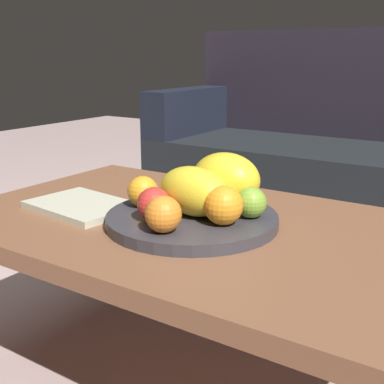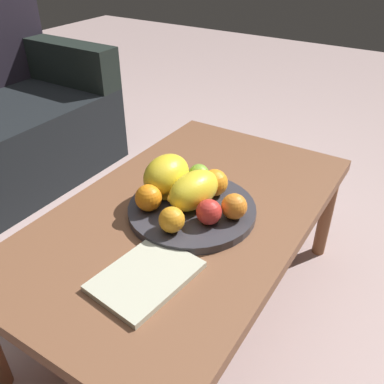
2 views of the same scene
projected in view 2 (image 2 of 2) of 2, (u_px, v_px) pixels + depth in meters
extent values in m
plane|color=#B59A97|center=(187.00, 306.00, 1.48)|extent=(8.00, 8.00, 0.00)
cube|color=brown|center=(186.00, 215.00, 1.26)|extent=(1.15, 0.69, 0.04)
cylinder|color=brown|center=(326.00, 214.00, 1.62)|extent=(0.05, 0.05, 0.38)
cylinder|color=brown|center=(195.00, 172.00, 1.89)|extent=(0.05, 0.05, 0.38)
cube|color=black|center=(63.00, 61.00, 2.27)|extent=(0.14, 0.70, 0.22)
cylinder|color=#36343B|center=(192.00, 210.00, 1.22)|extent=(0.38, 0.38, 0.03)
ellipsoid|color=yellow|center=(193.00, 191.00, 1.19)|extent=(0.19, 0.13, 0.11)
ellipsoid|color=yellow|center=(166.00, 175.00, 1.25)|extent=(0.17, 0.12, 0.12)
sphere|color=orange|center=(234.00, 206.00, 1.15)|extent=(0.07, 0.07, 0.07)
sphere|color=orange|center=(148.00, 198.00, 1.18)|extent=(0.08, 0.08, 0.08)
sphere|color=orange|center=(172.00, 220.00, 1.10)|extent=(0.07, 0.07, 0.07)
sphere|color=orange|center=(214.00, 183.00, 1.25)|extent=(0.08, 0.08, 0.08)
sphere|color=red|center=(209.00, 212.00, 1.13)|extent=(0.07, 0.07, 0.07)
sphere|color=#7AA833|center=(199.00, 174.00, 1.31)|extent=(0.07, 0.07, 0.07)
ellipsoid|color=yellow|center=(180.00, 193.00, 1.24)|extent=(0.12, 0.14, 0.03)
ellipsoid|color=yellow|center=(178.00, 193.00, 1.25)|extent=(0.14, 0.11, 0.03)
ellipsoid|color=yellow|center=(179.00, 194.00, 1.24)|extent=(0.11, 0.15, 0.03)
ellipsoid|color=yellow|center=(178.00, 186.00, 1.23)|extent=(0.10, 0.15, 0.03)
ellipsoid|color=yellow|center=(180.00, 189.00, 1.22)|extent=(0.15, 0.05, 0.03)
cube|color=beige|center=(146.00, 276.00, 1.00)|extent=(0.27, 0.21, 0.02)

